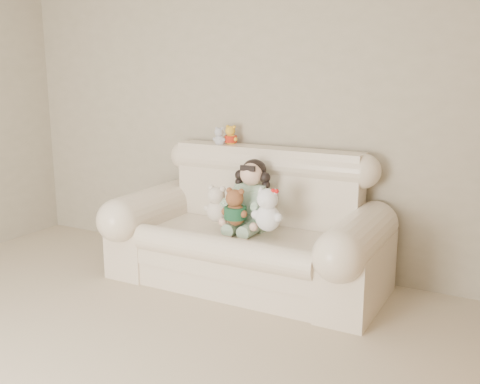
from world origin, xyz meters
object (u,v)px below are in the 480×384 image
(cream_teddy, at_px, (217,200))
(white_cat, at_px, (268,205))
(sofa, at_px, (246,220))
(brown_teddy, at_px, (235,203))
(seated_child, at_px, (252,194))

(cream_teddy, bearing_deg, white_cat, -15.99)
(sofa, height_order, cream_teddy, sofa)
(brown_teddy, distance_m, white_cat, 0.27)
(sofa, relative_size, brown_teddy, 6.32)
(sofa, bearing_deg, brown_teddy, -101.92)
(brown_teddy, distance_m, cream_teddy, 0.17)
(white_cat, relative_size, cream_teddy, 1.14)
(seated_child, height_order, white_cat, seated_child)
(seated_child, xyz_separation_m, brown_teddy, (-0.03, -0.21, -0.03))
(brown_teddy, xyz_separation_m, white_cat, (0.27, -0.01, 0.02))
(brown_teddy, height_order, white_cat, white_cat)
(sofa, relative_size, white_cat, 5.56)
(brown_teddy, bearing_deg, seated_child, 90.54)
(brown_teddy, bearing_deg, white_cat, 6.93)
(brown_teddy, bearing_deg, sofa, 87.60)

